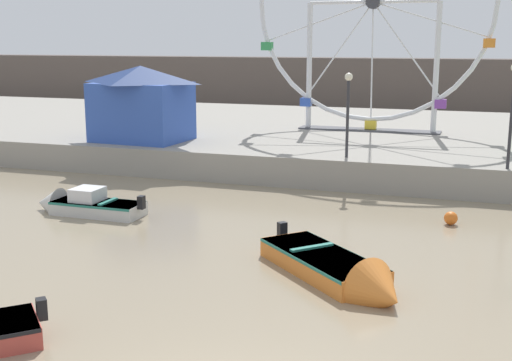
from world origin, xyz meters
The scene contains 8 objects.
quay_promenade centered at (0.00, 27.18, 0.62)m, with size 110.00×21.05×1.24m, color gray.
distant_town_skyline centered at (0.00, 49.35, 2.20)m, with size 140.00×3.00×4.40m, color #564C47.
motorboat_pale_grey centered at (-9.04, 10.49, 0.30)m, with size 4.24×1.28×1.27m.
motorboat_orange_hull centered at (0.95, 6.66, 0.27)m, with size 4.63×4.48×1.43m.
ferris_wheel_white_frame centered at (-1.64, 25.98, 7.58)m, with size 12.14×1.20×12.62m.
carnival_booth_blue_tent centered at (-11.22, 19.06, 3.06)m, with size 4.73×3.77×3.50m.
promenade_lamp_near centered at (-1.16, 17.60, 3.50)m, with size 0.32×0.32×3.40m.
mooring_buoy_orange centered at (3.20, 13.10, 0.22)m, with size 0.44×0.44×0.44m, color orange.
Camera 1 is at (3.91, -8.69, 5.90)m, focal length 46.52 mm.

